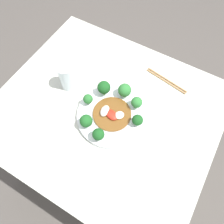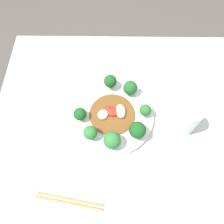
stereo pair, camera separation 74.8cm
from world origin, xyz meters
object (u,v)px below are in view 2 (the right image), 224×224
object	(u,v)px
drinking_glass	(188,120)
broccoli_southwest	(90,133)
stirfry_center	(112,113)
broccoli_northeast	(130,88)
broccoli_south	(112,140)
plate	(112,116)
broccoli_southeast	(137,130)
broccoli_north	(110,81)
broccoli_east	(145,110)
broccoli_west	(80,115)
chopsticks	(69,201)

from	to	relation	value
drinking_glass	broccoli_southwest	bearing A→B (deg)	-172.16
broccoli_southwest	stirfry_center	world-z (taller)	broccoli_southwest
broccoli_southwest	broccoli_northeast	world-z (taller)	broccoli_northeast
broccoli_south	broccoli_northeast	bearing A→B (deg)	72.63
plate	broccoli_south	size ratio (longest dim) A/B	4.50
stirfry_center	plate	bearing A→B (deg)	-122.07
broccoli_southeast	stirfry_center	distance (m)	0.12
broccoli_northeast	plate	bearing A→B (deg)	-125.19
broccoli_southeast	broccoli_north	size ratio (longest dim) A/B	1.12
broccoli_northeast	broccoli_east	world-z (taller)	broccoli_northeast
drinking_glass	broccoli_east	bearing A→B (deg)	163.02
broccoli_north	broccoli_west	world-z (taller)	broccoli_north
broccoli_north	plate	bearing A→B (deg)	-86.15
broccoli_south	chopsticks	xyz separation A→B (m)	(-0.13, -0.18, -0.05)
broccoli_west	chopsticks	xyz separation A→B (m)	(-0.02, -0.27, -0.05)
broccoli_northeast	stirfry_center	xyz separation A→B (m)	(-0.06, -0.09, -0.03)
broccoli_south	broccoli_southeast	xyz separation A→B (m)	(0.08, 0.03, 0.00)
broccoli_southeast	broccoli_south	bearing A→B (deg)	-157.17
broccoli_south	broccoli_north	bearing A→B (deg)	92.45
broccoli_south	chopsticks	world-z (taller)	broccoli_south
drinking_glass	chopsticks	xyz separation A→B (m)	(-0.38, -0.25, -0.06)
broccoli_southeast	broccoli_east	distance (m)	0.08
plate	stirfry_center	distance (m)	0.02
broccoli_north	broccoli_northeast	size ratio (longest dim) A/B	1.02
broccoli_south	drinking_glass	size ratio (longest dim) A/B	0.52
broccoli_south	drinking_glass	xyz separation A→B (m)	(0.25, 0.07, 0.01)
plate	broccoli_west	distance (m)	0.12
plate	broccoli_north	bearing A→B (deg)	93.85
broccoli_southeast	broccoli_west	world-z (taller)	broccoli_southeast
plate	drinking_glass	bearing A→B (deg)	-8.87
broccoli_southwest	broccoli_east	size ratio (longest dim) A/B	1.12
broccoli_northeast	broccoli_west	size ratio (longest dim) A/B	1.12
broccoli_northeast	broccoli_southwest	bearing A→B (deg)	-127.44
broccoli_south	broccoli_northeast	distance (m)	0.21
broccoli_southeast	broccoli_southwest	distance (m)	0.15
broccoli_east	drinking_glass	size ratio (longest dim) A/B	0.41
plate	chopsticks	xyz separation A→B (m)	(-0.13, -0.29, -0.01)
broccoli_southwest	broccoli_north	bearing A→B (deg)	72.95
broccoli_north	broccoli_northeast	bearing A→B (deg)	-19.15
broccoli_southeast	chopsticks	bearing A→B (deg)	-134.83
plate	broccoli_east	xyz separation A→B (m)	(0.12, 0.00, 0.04)
broccoli_north	drinking_glass	size ratio (longest dim) A/B	0.48
plate	broccoli_northeast	size ratio (longest dim) A/B	4.93
broccoli_south	broccoli_east	bearing A→B (deg)	44.81
broccoli_west	stirfry_center	world-z (taller)	broccoli_west
plate	broccoli_east	size ratio (longest dim) A/B	5.66
broccoli_southeast	chopsticks	xyz separation A→B (m)	(-0.21, -0.21, -0.06)
broccoli_west	stirfry_center	distance (m)	0.11
broccoli_southeast	broccoli_west	distance (m)	0.20
chopsticks	stirfry_center	bearing A→B (deg)	66.12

